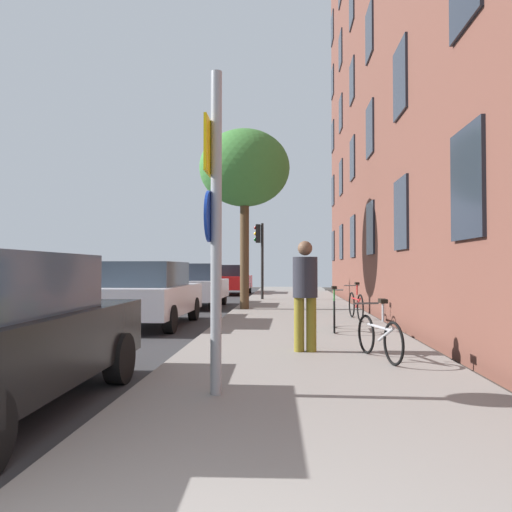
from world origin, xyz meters
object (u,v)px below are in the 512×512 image
traffic_light (260,247)px  tree_near (245,169)px  car_1 (150,293)px  car_2 (197,285)px  car_3 (232,279)px  bicycle_1 (334,313)px  bicycle_0 (379,336)px  bicycle_2 (356,305)px  sign_post (215,217)px  pedestrian_0 (305,288)px

traffic_light → tree_near: (-0.23, -5.08, 2.38)m
car_1 → car_2: size_ratio=1.03×
traffic_light → car_3: traffic_light is taller
bicycle_1 → bicycle_0: bearing=-84.2°
traffic_light → bicycle_2: bearing=-69.9°
traffic_light → car_2: size_ratio=0.78×
bicycle_1 → car_3: size_ratio=0.38×
bicycle_1 → car_2: car_2 is taller
bicycle_2 → car_2: size_ratio=0.42×
bicycle_0 → car_1: size_ratio=0.36×
bicycle_2 → car_2: (-5.14, 4.96, 0.34)m
traffic_light → car_1: size_ratio=0.76×
car_1 → sign_post: bearing=-68.9°
bicycle_1 → pedestrian_0: size_ratio=0.93×
car_1 → pedestrian_0: bearing=-47.9°
bicycle_0 → sign_post: bearing=-135.2°
bicycle_0 → car_3: (-4.38, 19.46, 0.37)m
sign_post → car_2: sign_post is taller
sign_post → bicycle_1: bearing=71.8°
pedestrian_0 → car_1: 5.61m
bicycle_2 → pedestrian_0: 5.32m
traffic_light → car_1: traffic_light is taller
sign_post → pedestrian_0: bearing=68.5°
pedestrian_0 → car_1: pedestrian_0 is taller
tree_near → car_3: bearing=98.5°
bicycle_1 → bicycle_2: (0.79, 2.28, 0.01)m
sign_post → car_2: 13.07m
car_2 → car_3: 8.85m
bicycle_0 → bicycle_2: 5.68m
car_3 → car_2: bearing=-92.1°
sign_post → traffic_light: (-0.39, 15.99, 0.35)m
sign_post → pedestrian_0: 3.09m
bicycle_0 → car_3: car_3 is taller
tree_near → car_2: bearing=136.0°
bicycle_1 → car_3: (-4.04, 16.08, 0.35)m
traffic_light → bicycle_1: bearing=-78.1°
sign_post → bicycle_1: sign_post is taller
car_2 → bicycle_1: bearing=-58.9°
bicycle_0 → bicycle_2: size_ratio=0.88×
bicycle_1 → bicycle_2: 2.41m
car_1 → bicycle_1: bearing=-17.1°
pedestrian_0 → bicycle_0: bearing=-29.3°
pedestrian_0 → car_1: size_ratio=0.41×
traffic_light → car_2: traffic_light is taller
car_3 → pedestrian_0: bearing=-80.1°
sign_post → traffic_light: sign_post is taller
bicycle_0 → bicycle_1: (-0.34, 3.38, 0.03)m
sign_post → car_1: size_ratio=0.81×
tree_near → pedestrian_0: size_ratio=3.31×
bicycle_2 → car_1: (-5.27, -0.90, 0.34)m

